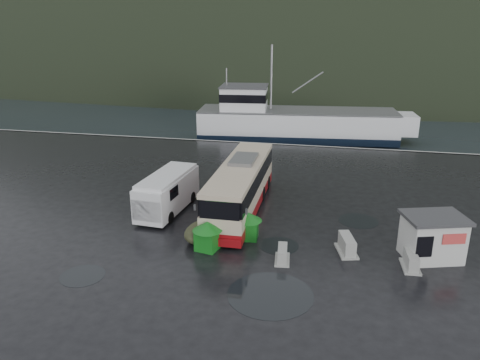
% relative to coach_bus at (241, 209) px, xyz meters
% --- Properties ---
extents(ground, '(160.00, 160.00, 0.00)m').
position_rel_coach_bus_xyz_m(ground, '(-1.31, -3.34, 0.00)').
color(ground, black).
rests_on(ground, ground).
extents(harbor_water, '(300.00, 180.00, 0.02)m').
position_rel_coach_bus_xyz_m(harbor_water, '(-1.31, 106.66, 0.00)').
color(harbor_water, black).
rests_on(harbor_water, ground).
extents(quay_edge, '(160.00, 0.60, 1.50)m').
position_rel_coach_bus_xyz_m(quay_edge, '(-1.31, 16.66, 0.00)').
color(quay_edge, '#999993').
rests_on(quay_edge, ground).
extents(headland, '(780.00, 540.00, 570.00)m').
position_rel_coach_bus_xyz_m(headland, '(8.69, 246.66, 0.00)').
color(headland, black).
rests_on(headland, ground).
extents(coach_bus, '(2.87, 11.19, 3.16)m').
position_rel_coach_bus_xyz_m(coach_bus, '(0.00, 0.00, 0.00)').
color(coach_bus, '#C5B195').
rests_on(coach_bus, ground).
extents(white_van, '(2.48, 5.97, 2.44)m').
position_rel_coach_bus_xyz_m(white_van, '(-4.37, -1.16, 0.00)').
color(white_van, silver).
rests_on(white_van, ground).
extents(waste_bin_left, '(1.31, 1.31, 1.55)m').
position_rel_coach_bus_xyz_m(waste_bin_left, '(-0.58, -5.64, 0.00)').
color(waste_bin_left, '#136C1A').
rests_on(waste_bin_left, ground).
extents(waste_bin_right, '(1.16, 1.16, 1.52)m').
position_rel_coach_bus_xyz_m(waste_bin_right, '(1.22, -3.94, 0.00)').
color(waste_bin_right, '#136C1A').
rests_on(waste_bin_right, ground).
extents(dome_tent, '(2.39, 2.95, 1.02)m').
position_rel_coach_bus_xyz_m(dome_tent, '(-1.08, -4.70, 0.00)').
color(dome_tent, '#353721').
rests_on(dome_tent, ground).
extents(ticket_kiosk, '(3.43, 2.96, 2.28)m').
position_rel_coach_bus_xyz_m(ticket_kiosk, '(10.57, -4.27, 0.00)').
color(ticket_kiosk, silver).
rests_on(ticket_kiosk, ground).
extents(jersey_barrier_a, '(1.27, 1.91, 0.88)m').
position_rel_coach_bus_xyz_m(jersey_barrier_a, '(6.49, -4.52, 0.00)').
color(jersey_barrier_a, '#999993').
rests_on(jersey_barrier_a, ground).
extents(jersey_barrier_b, '(0.85, 1.49, 0.72)m').
position_rel_coach_bus_xyz_m(jersey_barrier_b, '(3.37, -6.08, 0.00)').
color(jersey_barrier_b, '#999993').
rests_on(jersey_barrier_b, ground).
extents(jersey_barrier_c, '(0.88, 1.62, 0.79)m').
position_rel_coach_bus_xyz_m(jersey_barrier_c, '(9.49, -5.50, 0.00)').
color(jersey_barrier_c, '#999993').
rests_on(jersey_barrier_c, ground).
extents(fishing_trawler, '(25.98, 8.07, 10.22)m').
position_rel_coach_bus_xyz_m(fishing_trawler, '(1.22, 24.82, 0.00)').
color(fishing_trawler, silver).
rests_on(fishing_trawler, ground).
extents(puddles, '(15.01, 11.97, 0.01)m').
position_rel_coach_bus_xyz_m(puddles, '(2.62, -6.82, 0.01)').
color(puddles, black).
rests_on(puddles, ground).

